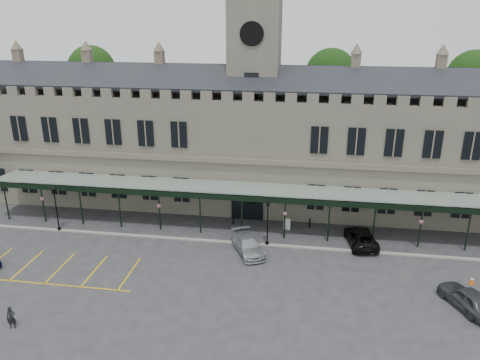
# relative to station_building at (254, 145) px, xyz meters

# --- Properties ---
(ground) EXTENTS (140.00, 140.00, 0.00)m
(ground) POSITION_rel_station_building_xyz_m (0.00, -15.91, -6.47)
(ground) COLOR #303033
(station_building) EXTENTS (60.00, 10.36, 17.30)m
(station_building) POSITION_rel_station_building_xyz_m (0.00, 0.00, 0.00)
(station_building) COLOR #5C594C
(station_building) RESTS_ON ground
(clock_tower) EXTENTS (5.60, 5.60, 24.80)m
(clock_tower) POSITION_rel_station_building_xyz_m (0.00, 0.09, 6.64)
(clock_tower) COLOR #5C594C
(clock_tower) RESTS_ON ground
(canopy) EXTENTS (50.00, 4.10, 4.30)m
(canopy) POSITION_rel_station_building_xyz_m (0.00, -8.45, -4.06)
(canopy) COLOR #8C9E93
(canopy) RESTS_ON ground
(kerb) EXTENTS (60.00, 0.40, 0.12)m
(kerb) POSITION_rel_station_building_xyz_m (0.00, -10.41, -6.41)
(kerb) COLOR gray
(kerb) RESTS_ON ground
(parking_markings) EXTENTS (16.00, 6.00, 0.01)m
(parking_markings) POSITION_rel_station_building_xyz_m (-14.00, -17.41, -6.47)
(parking_markings) COLOR gold
(parking_markings) RESTS_ON ground
(tree_behind_left) EXTENTS (6.00, 6.00, 16.00)m
(tree_behind_left) POSITION_rel_station_building_xyz_m (-22.00, 9.09, 6.35)
(tree_behind_left) COLOR #332314
(tree_behind_left) RESTS_ON ground
(tree_behind_mid) EXTENTS (6.00, 6.00, 16.00)m
(tree_behind_mid) POSITION_rel_station_building_xyz_m (8.00, 9.09, 6.35)
(tree_behind_mid) COLOR #332314
(tree_behind_mid) RESTS_ON ground
(tree_behind_right) EXTENTS (6.00, 6.00, 16.00)m
(tree_behind_right) POSITION_rel_station_building_xyz_m (24.00, 9.09, 6.35)
(tree_behind_right) COLOR #332314
(tree_behind_right) RESTS_ON ground
(lamp_post_left) EXTENTS (0.44, 0.44, 4.64)m
(lamp_post_left) POSITION_rel_station_building_xyz_m (-17.60, -10.41, -3.72)
(lamp_post_left) COLOR black
(lamp_post_left) RESTS_ON ground
(lamp_post_mid) EXTENTS (0.43, 0.43, 4.56)m
(lamp_post_mid) POSITION_rel_station_building_xyz_m (2.55, -10.34, -3.76)
(lamp_post_mid) COLOR black
(lamp_post_mid) RESTS_ON ground
(traffic_cone) EXTENTS (0.40, 0.40, 0.64)m
(traffic_cone) POSITION_rel_station_building_xyz_m (18.91, -14.34, -6.16)
(traffic_cone) COLOR #F95C07
(traffic_cone) RESTS_ON ground
(sign_board) EXTENTS (0.67, 0.21, 1.15)m
(sign_board) POSITION_rel_station_building_xyz_m (4.14, -6.85, -5.90)
(sign_board) COLOR black
(sign_board) RESTS_ON ground
(bollard_left) EXTENTS (0.15, 0.15, 0.84)m
(bollard_left) POSITION_rel_station_building_xyz_m (-1.23, -6.31, -6.05)
(bollard_left) COLOR black
(bollard_left) RESTS_ON ground
(bollard_right) EXTENTS (0.16, 0.16, 0.90)m
(bollard_right) POSITION_rel_station_building_xyz_m (6.32, -5.96, -6.02)
(bollard_right) COLOR black
(bollard_right) RESTS_ON ground
(car_taxi) EXTENTS (3.94, 5.27, 1.42)m
(car_taxi) POSITION_rel_station_building_xyz_m (1.00, -11.89, -5.76)
(car_taxi) COLOR #9D9FA4
(car_taxi) RESTS_ON ground
(car_van) EXTENTS (3.06, 5.32, 1.40)m
(car_van) POSITION_rel_station_building_xyz_m (10.94, -8.92, -5.77)
(car_van) COLOR black
(car_van) RESTS_ON ground
(car_right_a) EXTENTS (3.73, 5.03, 1.59)m
(car_right_a) POSITION_rel_station_building_xyz_m (17.55, -17.70, -5.67)
(car_right_a) COLOR #36393E
(car_right_a) RESTS_ON ground
(person_a) EXTENTS (0.69, 0.58, 1.62)m
(person_a) POSITION_rel_station_building_xyz_m (-13.20, -24.62, -5.66)
(person_a) COLOR black
(person_a) RESTS_ON ground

